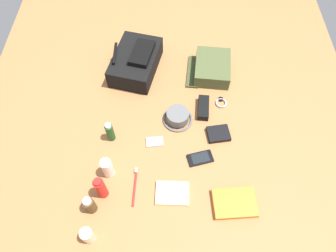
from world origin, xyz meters
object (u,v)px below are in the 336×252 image
object	(u,v)px
sunscreen_spray	(101,188)
wristwatch	(221,102)
bucket_hat	(178,117)
sunglasses_case	(203,108)
toothpaste_tube	(107,168)
media_player	(155,142)
toothbrush	(135,185)
cell_phone	(200,158)
notepad	(172,193)
lotion_bottle	(88,235)
shampoo_bottle	(110,132)
wallet	(218,134)
cologne_bottle	(90,205)
backpack	(136,62)
toiletry_pouch	(211,68)
paperback_novel	(234,203)

from	to	relation	value
sunscreen_spray	wristwatch	size ratio (longest dim) A/B	2.15
bucket_hat	sunglasses_case	xyz separation A→B (m)	(0.06, -0.14, -0.01)
sunscreen_spray	toothpaste_tube	world-z (taller)	sunscreen_spray
media_player	toothbrush	world-z (taller)	toothbrush
cell_phone	notepad	size ratio (longest dim) A/B	0.89
lotion_bottle	wristwatch	distance (m)	0.93
bucket_hat	toothbrush	distance (m)	0.41
shampoo_bottle	wallet	size ratio (longest dim) A/B	1.14
cologne_bottle	shampoo_bottle	bearing A→B (deg)	-7.92
cologne_bottle	shampoo_bottle	distance (m)	0.36
toothpaste_tube	notepad	size ratio (longest dim) A/B	0.89
backpack	toothbrush	size ratio (longest dim) A/B	2.09
wristwatch	backpack	bearing A→B (deg)	62.97
cologne_bottle	shampoo_bottle	xyz separation A→B (m)	(0.36, -0.05, 0.01)
toiletry_pouch	notepad	bearing A→B (deg)	163.10
media_player	notepad	distance (m)	0.28
sunscreen_spray	notepad	world-z (taller)	sunscreen_spray
backpack	lotion_bottle	world-z (taller)	backpack
toiletry_pouch	cell_phone	world-z (taller)	toiletry_pouch
toothpaste_tube	cologne_bottle	bearing A→B (deg)	160.75
cell_phone	paperback_novel	bearing A→B (deg)	-147.28
paperback_novel	media_player	size ratio (longest dim) A/B	2.25
paperback_novel	sunglasses_case	distance (m)	0.52
wristwatch	sunscreen_spray	bearing A→B (deg)	131.64
sunglasses_case	bucket_hat	bearing A→B (deg)	119.24
toiletry_pouch	paperback_novel	bearing A→B (deg)	-175.76
paperback_novel	toothpaste_tube	bearing A→B (deg)	76.12
sunscreen_spray	bucket_hat	bearing A→B (deg)	-40.14
media_player	sunglasses_case	world-z (taller)	sunglasses_case
toiletry_pouch	cell_phone	size ratio (longest dim) A/B	1.95
bucket_hat	lotion_bottle	world-z (taller)	lotion_bottle
toiletry_pouch	media_player	distance (m)	0.55
bucket_hat	toothpaste_tube	size ratio (longest dim) A/B	1.18
shampoo_bottle	notepad	size ratio (longest dim) A/B	0.84
backpack	sunglasses_case	world-z (taller)	backpack
toothbrush	notepad	distance (m)	0.18
bucket_hat	cell_phone	bearing A→B (deg)	-154.11
bucket_hat	media_player	world-z (taller)	bucket_hat
cologne_bottle	paperback_novel	size ratio (longest dim) A/B	0.55
toothpaste_tube	toothbrush	size ratio (longest dim) A/B	0.72
bucket_hat	media_player	distance (m)	0.18
lotion_bottle	wallet	distance (m)	0.77
backpack	paperback_novel	distance (m)	0.93
paperback_novel	shampoo_bottle	bearing A→B (deg)	60.28
cell_phone	wallet	size ratio (longest dim) A/B	1.21
lotion_bottle	wristwatch	bearing A→B (deg)	-40.79
toiletry_pouch	cologne_bottle	world-z (taller)	cologne_bottle
bucket_hat	sunglasses_case	world-z (taller)	bucket_hat
wallet	paperback_novel	bearing A→B (deg)	178.09
toiletry_pouch	cologne_bottle	size ratio (longest dim) A/B	2.34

